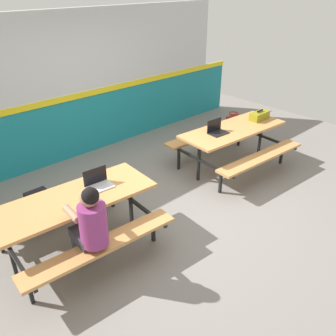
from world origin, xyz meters
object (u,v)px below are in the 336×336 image
(picnic_table_left, at_px, (74,209))
(picnic_table_right, at_px, (233,137))
(laptop_silver, at_px, (98,183))
(laptop_dark, at_px, (217,130))
(student_nearer, at_px, (90,225))
(tote_bag_bright, at_px, (233,123))
(toolbox_grey, at_px, (259,116))
(backpack_dark, at_px, (38,205))

(picnic_table_left, height_order, picnic_table_right, same)
(picnic_table_right, distance_m, laptop_silver, 2.79)
(picnic_table_left, relative_size, laptop_dark, 6.01)
(picnic_table_right, bearing_deg, laptop_dark, 170.33)
(student_nearer, height_order, laptop_dark, student_nearer)
(student_nearer, relative_size, tote_bag_bright, 2.81)
(tote_bag_bright, bearing_deg, picnic_table_right, -143.15)
(toolbox_grey, bearing_deg, backpack_dark, 167.00)
(laptop_dark, relative_size, toolbox_grey, 0.84)
(student_nearer, bearing_deg, toolbox_grey, 8.11)
(student_nearer, relative_size, laptop_dark, 3.61)
(laptop_silver, bearing_deg, student_nearer, -130.50)
(student_nearer, bearing_deg, tote_bag_bright, 19.36)
(laptop_dark, distance_m, toolbox_grey, 1.06)
(laptop_silver, height_order, backpack_dark, laptop_silver)
(laptop_silver, height_order, toolbox_grey, laptop_silver)
(toolbox_grey, relative_size, tote_bag_bright, 0.93)
(laptop_silver, relative_size, toolbox_grey, 0.84)
(backpack_dark, bearing_deg, picnic_table_left, -84.48)
(backpack_dark, relative_size, tote_bag_bright, 1.02)
(student_nearer, height_order, tote_bag_bright, student_nearer)
(student_nearer, distance_m, toolbox_grey, 3.99)
(laptop_silver, distance_m, laptop_dark, 2.41)
(picnic_table_right, relative_size, laptop_silver, 6.01)
(picnic_table_left, xyz_separation_m, laptop_silver, (0.37, 0.01, 0.21))
(student_nearer, bearing_deg, picnic_table_left, 78.95)
(picnic_table_left, height_order, tote_bag_bright, picnic_table_left)
(laptop_dark, bearing_deg, backpack_dark, 164.50)
(picnic_table_right, height_order, laptop_dark, laptop_dark)
(laptop_dark, bearing_deg, laptop_silver, -177.36)
(laptop_silver, distance_m, tote_bag_bright, 4.30)
(backpack_dark, bearing_deg, toolbox_grey, -13.00)
(picnic_table_left, distance_m, laptop_dark, 2.79)
(picnic_table_left, distance_m, tote_bag_bright, 4.64)
(picnic_table_left, bearing_deg, laptop_silver, 1.77)
(laptop_silver, xyz_separation_m, laptop_dark, (2.41, 0.11, 0.00))
(student_nearer, height_order, laptop_silver, student_nearer)
(picnic_table_left, height_order, toolbox_grey, toolbox_grey)
(laptop_dark, bearing_deg, student_nearer, -166.87)
(laptop_dark, distance_m, tote_bag_bright, 2.05)
(laptop_dark, relative_size, tote_bag_bright, 0.78)
(picnic_table_right, xyz_separation_m, laptop_dark, (-0.37, 0.06, 0.21))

